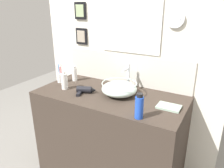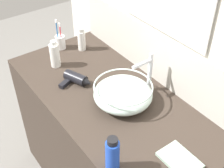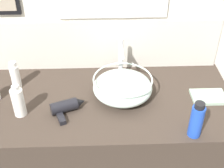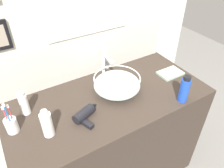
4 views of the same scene
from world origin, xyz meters
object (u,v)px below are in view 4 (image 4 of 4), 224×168
(soap_dispenser, at_px, (24,104))
(shampoo_bottle, at_px, (47,124))
(hand_towel, at_px, (170,73))
(faucet, at_px, (105,63))
(glass_bowl_sink, at_px, (117,84))
(toothbrush_cup, at_px, (11,125))
(lotion_bottle, at_px, (184,89))
(hair_drier, at_px, (86,113))

(soap_dispenser, bearing_deg, shampoo_bottle, -74.23)
(hand_towel, bearing_deg, faucet, 156.15)
(glass_bowl_sink, height_order, soap_dispenser, soap_dispenser)
(toothbrush_cup, height_order, lotion_bottle, toothbrush_cup)
(faucet, bearing_deg, soap_dispenser, -174.08)
(glass_bowl_sink, xyz_separation_m, hair_drier, (-0.28, -0.11, -0.03))
(hair_drier, height_order, soap_dispenser, soap_dispenser)
(hair_drier, relative_size, toothbrush_cup, 0.87)
(toothbrush_cup, relative_size, lotion_bottle, 1.13)
(glass_bowl_sink, xyz_separation_m, faucet, (-0.00, 0.16, 0.08))
(soap_dispenser, distance_m, lotion_bottle, 0.96)
(glass_bowl_sink, distance_m, faucet, 0.18)
(glass_bowl_sink, bearing_deg, soap_dispenser, 169.75)
(toothbrush_cup, distance_m, hand_towel, 1.11)
(hair_drier, bearing_deg, shampoo_bottle, -176.56)
(glass_bowl_sink, relative_size, lotion_bottle, 1.66)
(faucet, distance_m, soap_dispenser, 0.57)
(lotion_bottle, distance_m, hand_towel, 0.30)
(faucet, height_order, hand_towel, faucet)
(soap_dispenser, relative_size, lotion_bottle, 0.84)
(glass_bowl_sink, bearing_deg, hair_drier, -158.54)
(shampoo_bottle, bearing_deg, faucet, 29.50)
(toothbrush_cup, bearing_deg, hair_drier, -15.81)
(shampoo_bottle, bearing_deg, lotion_bottle, -11.66)
(hair_drier, distance_m, hand_towel, 0.73)
(lotion_bottle, bearing_deg, toothbrush_cup, 163.39)
(toothbrush_cup, distance_m, shampoo_bottle, 0.20)
(glass_bowl_sink, distance_m, soap_dispenser, 0.58)
(hand_towel, bearing_deg, soap_dispenser, 172.24)
(lotion_bottle, bearing_deg, hand_towel, 61.13)
(glass_bowl_sink, xyz_separation_m, hand_towel, (0.45, -0.04, -0.05))
(faucet, height_order, lotion_bottle, faucet)
(lotion_bottle, bearing_deg, faucet, 123.99)
(hair_drier, xyz_separation_m, lotion_bottle, (0.58, -0.18, 0.06))
(soap_dispenser, xyz_separation_m, hand_towel, (1.01, -0.14, -0.06))
(lotion_bottle, bearing_deg, shampoo_bottle, 168.34)
(hand_towel, bearing_deg, toothbrush_cup, 178.25)
(hair_drier, bearing_deg, faucet, 44.12)
(lotion_bottle, height_order, hand_towel, lotion_bottle)
(glass_bowl_sink, relative_size, soap_dispenser, 1.97)
(toothbrush_cup, distance_m, soap_dispenser, 0.14)
(toothbrush_cup, xyz_separation_m, shampoo_bottle, (0.16, -0.12, 0.03))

